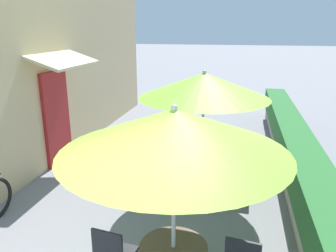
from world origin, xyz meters
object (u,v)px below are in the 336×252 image
object	(u,v)px
patio_umbrella_near	(174,131)
cafe_chair_mid_left	(241,170)
patio_table_mid	(201,167)
cafe_chair_mid_right	(163,165)
patio_umbrella_mid	(204,85)

from	to	relation	value
patio_umbrella_near	cafe_chair_mid_left	size ratio (longest dim) A/B	2.66
patio_table_mid	patio_umbrella_near	bearing A→B (deg)	-89.70
cafe_chair_mid_right	patio_umbrella_near	bearing A→B (deg)	-72.44
patio_umbrella_mid	patio_table_mid	bearing A→B (deg)	-90.00
patio_table_mid	cafe_chair_mid_left	bearing A→B (deg)	4.32
cafe_chair_mid_left	patio_table_mid	bearing A→B (deg)	6.13
patio_umbrella_near	patio_umbrella_mid	distance (m)	2.63
patio_table_mid	patio_umbrella_mid	distance (m)	1.52
patio_umbrella_mid	cafe_chair_mid_left	world-z (taller)	patio_umbrella_mid
cafe_chair_mid_left	cafe_chair_mid_right	bearing A→B (deg)	6.13
patio_table_mid	cafe_chair_mid_left	world-z (taller)	cafe_chair_mid_left
cafe_chair_mid_left	cafe_chair_mid_right	xyz separation A→B (m)	(-1.43, -0.11, 0.00)
patio_table_mid	cafe_chair_mid_right	world-z (taller)	cafe_chair_mid_right
patio_table_mid	cafe_chair_mid_left	size ratio (longest dim) A/B	0.86
patio_table_mid	cafe_chair_mid_right	bearing A→B (deg)	-175.68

